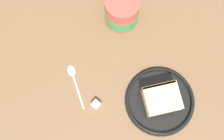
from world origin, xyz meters
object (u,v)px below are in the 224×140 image
Objects in this scene: cake_slice at (161,98)px; sugar_cube at (96,104)px; small_plate at (160,101)px; tea_mug at (122,11)px; teaspoon at (74,77)px.

sugar_cube is (15.58, 3.02, -2.10)cm from cake_slice.
cake_slice is at bearing -70.65° from small_plate.
sugar_cube is (15.67, 2.77, 0.28)cm from small_plate.
small_plate is at bearing -169.96° from sugar_cube.
cake_slice reaches higher than small_plate.
small_plate is at bearing 119.53° from tea_mug.
small_plate is 1.54× the size of tea_mug.
teaspoon is at bearing -8.32° from cake_slice.
teaspoon is 6.22× the size of sugar_cube.
small_plate is 9.64× the size of sugar_cube.
small_plate is at bearing 171.09° from teaspoon.
small_plate is 1.71× the size of cake_slice.
cake_slice is 0.91× the size of teaspoon.
small_plate reaches higher than teaspoon.
tea_mug is (11.85, -20.82, 1.60)cm from cake_slice.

